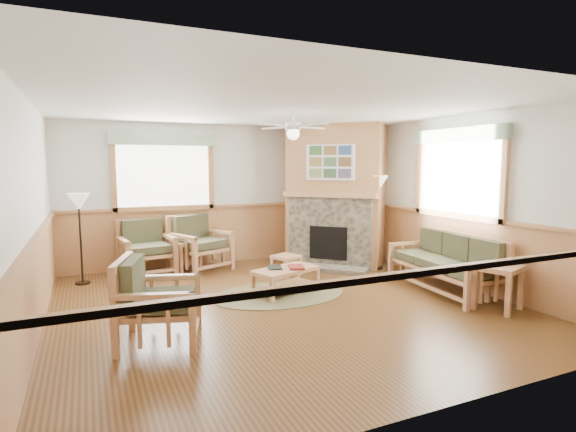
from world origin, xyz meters
name	(u,v)px	position (x,y,z in m)	size (l,w,h in m)	color
floor	(282,305)	(0.00, 0.00, -0.01)	(6.00, 6.00, 0.01)	#583718
ceiling	(282,107)	(0.00, 0.00, 2.70)	(6.00, 6.00, 0.01)	white
wall_back	(222,195)	(0.00, 3.00, 1.35)	(6.00, 0.02, 2.70)	silver
wall_front	(440,243)	(0.00, -3.00, 1.35)	(6.00, 0.02, 2.70)	silver
wall_left	(30,219)	(-3.00, 0.00, 1.35)	(0.02, 6.00, 2.70)	silver
wall_right	(450,201)	(3.00, 0.00, 1.35)	(0.02, 6.00, 2.70)	silver
wainscot	(282,266)	(0.00, 0.00, 0.55)	(6.00, 6.00, 1.10)	#AB7446
fireplace	(336,195)	(2.05, 2.05, 1.35)	(2.20, 2.20, 2.70)	#AB7446
window_back	(163,132)	(-1.10, 2.96, 2.53)	(1.90, 0.16, 1.50)	white
window_right	(461,127)	(2.96, -0.20, 2.53)	(0.16, 1.90, 1.50)	white
ceiling_fan	(293,114)	(0.30, 0.30, 2.66)	(1.24, 1.24, 0.36)	white
sofa	(444,263)	(2.55, -0.38, 0.44)	(0.78, 1.91, 0.88)	tan
armchair_back_left	(146,248)	(-1.51, 2.55, 0.48)	(0.86, 0.86, 0.97)	tan
armchair_back_right	(200,243)	(-0.55, 2.55, 0.50)	(0.90, 0.90, 1.01)	tan
armchair_left	(159,300)	(-1.75, -0.66, 0.47)	(0.84, 0.84, 0.94)	tan
coffee_table	(286,281)	(0.24, 0.42, 0.20)	(1.00, 0.50, 0.40)	tan
end_table_chairs	(184,256)	(-0.85, 2.55, 0.27)	(0.49, 0.47, 0.55)	tan
end_table_sofa	(498,287)	(2.55, -1.39, 0.30)	(0.54, 0.52, 0.61)	tan
footstool	(286,265)	(0.72, 1.49, 0.18)	(0.41, 0.41, 0.36)	tan
braided_rug	(280,294)	(0.14, 0.44, 0.01)	(2.04, 2.04, 0.01)	brown
floor_lamp_left	(81,239)	(-2.55, 2.34, 0.75)	(0.34, 0.34, 1.49)	black
floor_lamp_right	(376,222)	(2.46, 1.27, 0.88)	(0.40, 0.40, 1.75)	black
book_red	(296,266)	(0.39, 0.37, 0.43)	(0.22, 0.30, 0.03)	maroon
book_dark	(275,267)	(0.09, 0.49, 0.42)	(0.20, 0.27, 0.03)	black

